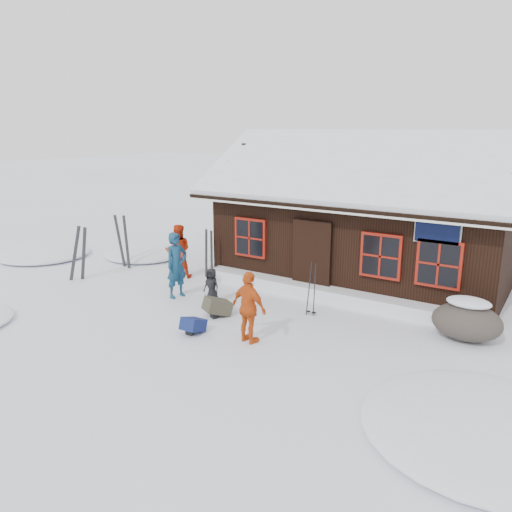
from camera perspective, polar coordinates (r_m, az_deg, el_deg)
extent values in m
plane|color=white|center=(12.32, -2.67, -6.69)|extent=(120.00, 120.00, 0.00)
cube|color=black|center=(15.57, 12.67, 2.27)|extent=(8.00, 5.00, 2.50)
cube|color=black|center=(13.91, 10.97, 9.69)|extent=(8.90, 3.14, 1.88)
cube|color=black|center=(16.67, 14.89, 10.22)|extent=(8.90, 3.14, 1.88)
cube|color=white|center=(13.90, 10.99, 10.27)|extent=(8.72, 3.07, 1.86)
cube|color=white|center=(16.66, 14.92, 10.70)|extent=(8.72, 3.07, 1.86)
cube|color=white|center=(15.25, 13.29, 13.25)|extent=(8.81, 0.22, 0.14)
cube|color=silver|center=(12.67, 8.23, 5.40)|extent=(8.90, 0.10, 0.20)
cube|color=black|center=(13.58, 6.43, -0.32)|extent=(1.00, 0.10, 2.00)
cube|color=black|center=(12.24, 20.02, 2.79)|extent=(1.00, 0.06, 0.60)
cube|color=maroon|center=(14.46, -0.65, 2.11)|extent=(1.04, 0.10, 1.14)
cube|color=black|center=(14.43, -0.73, 2.08)|extent=(0.90, 0.04, 1.00)
cube|color=maroon|center=(12.78, 14.08, 0.01)|extent=(1.04, 0.10, 1.14)
cube|color=black|center=(12.74, 14.02, -0.03)|extent=(0.90, 0.04, 1.00)
cube|color=maroon|center=(12.42, 20.17, -0.87)|extent=(1.04, 0.10, 1.14)
cube|color=black|center=(12.38, 20.13, -0.91)|extent=(0.90, 0.04, 1.00)
cube|color=white|center=(13.39, 8.24, -4.28)|extent=(7.60, 0.60, 0.35)
ellipsoid|color=white|center=(18.26, -12.54, 0.02)|extent=(2.80, 2.80, 0.34)
ellipsoid|color=white|center=(8.59, 24.39, -18.10)|extent=(3.60, 3.60, 0.43)
ellipsoid|color=white|center=(19.33, -23.06, -0.01)|extent=(3.20, 3.20, 0.38)
imported|color=navy|center=(13.46, -9.07, -1.05)|extent=(0.53, 0.71, 1.77)
imported|color=red|center=(15.26, -8.88, 0.54)|extent=(1.01, 0.99, 1.64)
imported|color=#D15015|center=(10.52, -0.80, -5.92)|extent=(0.97, 0.54, 1.56)
imported|color=black|center=(12.97, -5.09, -3.43)|extent=(0.47, 0.32, 0.94)
ellipsoid|color=#48403A|center=(11.70, 22.94, -6.95)|extent=(1.46, 1.09, 0.80)
ellipsoid|color=white|center=(11.58, 23.10, -5.37)|extent=(0.92, 0.66, 0.20)
cube|color=black|center=(15.79, -19.99, 0.26)|extent=(0.34, 0.34, 1.70)
cube|color=black|center=(15.65, -19.10, 0.22)|extent=(0.47, 0.09, 1.70)
cube|color=black|center=(16.87, -15.30, 1.59)|extent=(0.29, 0.14, 1.77)
cube|color=black|center=(16.67, -14.58, 1.49)|extent=(0.30, 0.12, 1.77)
cube|color=black|center=(15.20, -5.71, 0.21)|extent=(0.13, 0.05, 1.55)
cube|color=black|center=(15.01, -5.10, 0.04)|extent=(0.12, 0.07, 1.55)
cylinder|color=black|center=(12.16, 6.07, -3.81)|extent=(0.10, 0.12, 1.38)
cylinder|color=black|center=(12.09, 6.70, -3.92)|extent=(0.10, 0.12, 1.38)
cube|color=navy|center=(11.27, -7.17, -8.10)|extent=(0.41, 0.53, 0.28)
cube|color=#3E3A2C|center=(12.21, -4.43, -6.10)|extent=(0.70, 0.75, 0.33)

